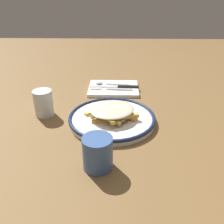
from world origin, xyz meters
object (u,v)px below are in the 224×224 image
napkin (114,89)px  fork (111,89)px  knife (119,87)px  plate (112,119)px  water_glass (43,103)px  spoon (106,83)px  coffee_mug (98,152)px  fries_heap (112,110)px

napkin → fork: size_ratio=1.20×
napkin → knife: bearing=-91.6°
plate → water_glass: 0.25m
spoon → water_glass: bearing=141.0°
fork → spoon: 0.06m
fork → coffee_mug: size_ratio=1.68×
napkin → fries_heap: bearing=179.3°
napkin → coffee_mug: 0.50m
knife → coffee_mug: coffee_mug is taller
plate → napkin: plate is taller
coffee_mug → plate: bearing=-7.7°
knife → napkin: bearing=88.4°
napkin → coffee_mug: coffee_mug is taller
knife → water_glass: size_ratio=2.28×
fork → napkin: bearing=-24.1°
coffee_mug → spoon: bearing=0.1°
water_glass → napkin: bearing=-47.0°
fries_heap → water_glass: 0.24m
knife → coffee_mug: size_ratio=2.00×
napkin → spoon: spoon is taller
water_glass → fork: bearing=-49.2°
water_glass → spoon: bearing=-39.0°
napkin → knife: 0.02m
coffee_mug → fork: bearing=-2.6°
fork → fries_heap: bearing=-177.9°
napkin → water_glass: bearing=133.0°
plate → napkin: size_ratio=1.38×
water_glass → knife: bearing=-49.2°
plate → water_glass: size_ratio=3.19×
fries_heap → water_glass: (0.04, 0.24, 0.00)m
spoon → coffee_mug: coffee_mug is taller
spoon → coffee_mug: (-0.53, -0.00, 0.03)m
fries_heap → spoon: 0.30m
fries_heap → coffee_mug: (-0.23, 0.03, 0.00)m
water_glass → coffee_mug: bearing=-142.4°
plate → coffee_mug: bearing=172.3°
water_glass → fries_heap: bearing=-100.4°
plate → knife: 0.27m
fork → water_glass: bearing=130.8°
plate → fork: bearing=2.2°
spoon → water_glass: water_glass is taller
plate → fork: (0.24, 0.01, 0.00)m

